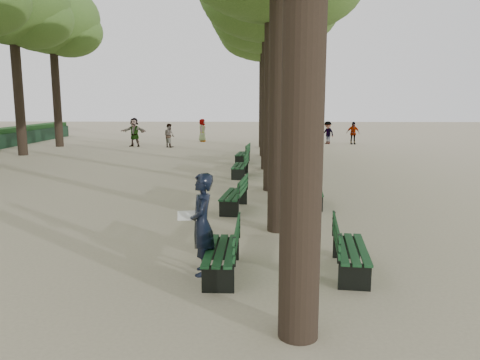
{
  "coord_description": "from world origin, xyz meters",
  "views": [
    {
      "loc": [
        0.92,
        -7.66,
        3.02
      ],
      "look_at": [
        0.6,
        3.0,
        1.2
      ],
      "focal_mm": 35.0,
      "sensor_mm": 36.0,
      "label": 1
    }
  ],
  "objects": [
    {
      "name": "pedestrian_b",
      "position": [
        6.11,
        25.43,
        0.79
      ],
      "size": [
        0.91,
        0.98,
        1.58
      ],
      "primitive_type": "imported",
      "rotation": [
        0.0,
        0.0,
        5.43
      ],
      "color": "#262628",
      "rests_on": "ground"
    },
    {
      "name": "bench_right_2",
      "position": [
        2.63,
        10.63,
        0.27
      ],
      "size": [
        0.79,
        1.86,
        0.92
      ],
      "color": "black",
      "rests_on": "ground"
    },
    {
      "name": "pedestrian_d",
      "position": [
        -2.92,
        26.98,
        0.84
      ],
      "size": [
        0.47,
        0.87,
        1.68
      ],
      "primitive_type": "imported",
      "rotation": [
        0.0,
        0.0,
        1.4
      ],
      "color": "#262628",
      "rests_on": "ground"
    },
    {
      "name": "tree_far_5",
      "position": [
        -12.0,
        23.0,
        8.14
      ],
      "size": [
        6.0,
        6.0,
        10.45
      ],
      "color": "#33261C",
      "rests_on": "ground"
    },
    {
      "name": "bench_right_0",
      "position": [
        2.63,
        0.29,
        0.27
      ],
      "size": [
        0.77,
        1.85,
        0.92
      ],
      "color": "black",
      "rests_on": "ground"
    },
    {
      "name": "pedestrian_e",
      "position": [
        -7.01,
        23.15,
        0.95
      ],
      "size": [
        1.8,
        0.69,
        1.9
      ],
      "primitive_type": "imported",
      "rotation": [
        0.0,
        0.0,
        6.1
      ],
      "color": "#262628",
      "rests_on": "ground"
    },
    {
      "name": "tree_central_4",
      "position": [
        1.5,
        18.0,
        7.65
      ],
      "size": [
        6.0,
        6.0,
        9.95
      ],
      "color": "#33261C",
      "rests_on": "ground"
    },
    {
      "name": "tree_far_4",
      "position": [
        -12.0,
        18.0,
        8.14
      ],
      "size": [
        6.0,
        6.0,
        10.45
      ],
      "color": "#33261C",
      "rests_on": "ground"
    },
    {
      "name": "pedestrian_a",
      "position": [
        -4.59,
        22.61,
        0.77
      ],
      "size": [
        0.77,
        0.73,
        1.54
      ],
      "primitive_type": "imported",
      "rotation": [
        0.0,
        0.0,
        2.41
      ],
      "color": "#262628",
      "rests_on": "ground"
    },
    {
      "name": "bench_left_2",
      "position": [
        0.37,
        10.81,
        0.27
      ],
      "size": [
        0.7,
        1.84,
        0.92
      ],
      "color": "black",
      "rests_on": "ground"
    },
    {
      "name": "bench_right_1",
      "position": [
        2.63,
        5.71,
        0.27
      ],
      "size": [
        0.73,
        1.84,
        0.92
      ],
      "color": "black",
      "rests_on": "ground"
    },
    {
      "name": "bench_left_3",
      "position": [
        0.37,
        15.03,
        0.27
      ],
      "size": [
        0.76,
        1.85,
        0.92
      ],
      "color": "black",
      "rests_on": "ground"
    },
    {
      "name": "bench_left_0",
      "position": [
        0.37,
        0.13,
        0.27
      ],
      "size": [
        0.6,
        1.81,
        0.92
      ],
      "color": "black",
      "rests_on": "ground"
    },
    {
      "name": "bench_left_1",
      "position": [
        0.37,
        5.03,
        0.27
      ],
      "size": [
        0.79,
        1.86,
        0.92
      ],
      "color": "black",
      "rests_on": "ground"
    },
    {
      "name": "ground",
      "position": [
        0.0,
        0.0,
        0.0
      ],
      "size": [
        120.0,
        120.0,
        0.0
      ],
      "primitive_type": "plane",
      "color": "tan",
      "rests_on": "ground"
    },
    {
      "name": "pedestrian_c",
      "position": [
        7.82,
        25.17,
        0.78
      ],
      "size": [
        0.94,
        0.39,
        1.56
      ],
      "primitive_type": "imported",
      "rotation": [
        0.0,
        0.0,
        0.08
      ],
      "color": "#262628",
      "rests_on": "ground"
    },
    {
      "name": "bench_right_3",
      "position": [
        2.63,
        15.52,
        0.27
      ],
      "size": [
        0.61,
        1.81,
        0.92
      ],
      "color": "black",
      "rests_on": "ground"
    },
    {
      "name": "tree_central_5",
      "position": [
        1.5,
        23.0,
        7.65
      ],
      "size": [
        6.0,
        6.0,
        9.95
      ],
      "color": "#33261C",
      "rests_on": "ground"
    },
    {
      "name": "man_with_map",
      "position": [
        0.02,
        0.18,
        0.9
      ],
      "size": [
        0.64,
        0.75,
        1.79
      ],
      "color": "black",
      "rests_on": "ground"
    }
  ]
}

